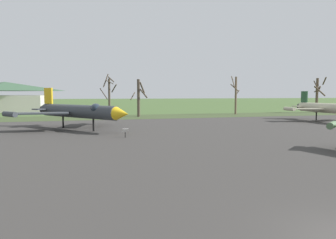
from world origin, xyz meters
The scene contains 10 objects.
asphalt_apron centered at (0.00, 17.50, 0.03)m, with size 105.32×58.32×0.05m, color #383533.
grass_verge_strip centered at (0.00, 52.66, 0.03)m, with size 165.32×12.00×0.06m, color #3A4828.
jet_fighter_front_right centered at (29.70, 33.05, 2.24)m, with size 12.48×16.53×4.95m.
jet_fighter_rear_left centered at (-8.37, 32.80, 2.35)m, with size 14.14×15.14×5.28m.
info_placard_rear_left centered at (-3.77, 24.28, 0.63)m, with size 0.62×0.35×0.97m.
bare_tree_center centered at (-2.79, 55.97, 4.41)m, with size 3.31×3.27×8.51m.
bare_tree_right_of_center centered at (2.66, 52.77, 3.91)m, with size 3.53×3.51×7.30m.
bare_tree_far_right centered at (24.17, 54.42, 4.38)m, with size 2.23×2.23×8.35m.
bare_tree_backdrop_extra centered at (45.52, 54.48, 4.61)m, with size 3.93×3.21×8.38m.
visitor_building centered at (-26.98, 80.68, 3.72)m, with size 23.06×14.86×7.58m.
Camera 1 is at (-7.79, -6.88, 4.42)m, focal length 33.20 mm.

